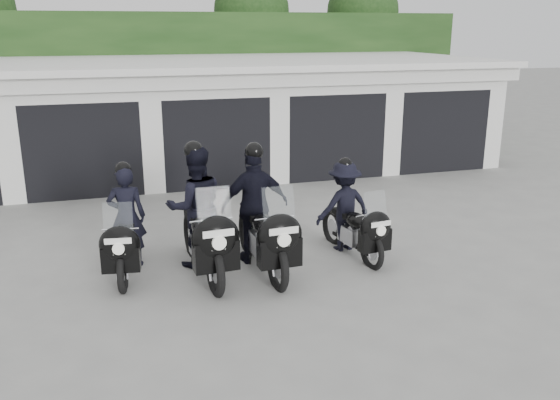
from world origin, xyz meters
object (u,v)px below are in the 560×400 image
object	(u,v)px
police_bike_a	(125,229)
police_bike_b	(199,216)
police_bike_d	(348,212)
police_bike_c	(259,214)

from	to	relation	value
police_bike_a	police_bike_b	world-z (taller)	police_bike_b
police_bike_b	police_bike_d	xyz separation A→B (m)	(2.61, 0.05, -0.18)
police_bike_b	police_bike_d	size ratio (longest dim) A/B	1.26
police_bike_c	police_bike_d	bearing A→B (deg)	2.47
police_bike_b	police_bike_a	bearing A→B (deg)	164.62
police_bike_a	police_bike_d	size ratio (longest dim) A/B	1.06
police_bike_b	police_bike_c	bearing A→B (deg)	-10.61
police_bike_c	police_bike_d	xyz separation A→B (m)	(1.66, 0.16, -0.16)
police_bike_d	police_bike_b	bearing A→B (deg)	172.99
police_bike_a	police_bike_c	bearing A→B (deg)	-1.04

